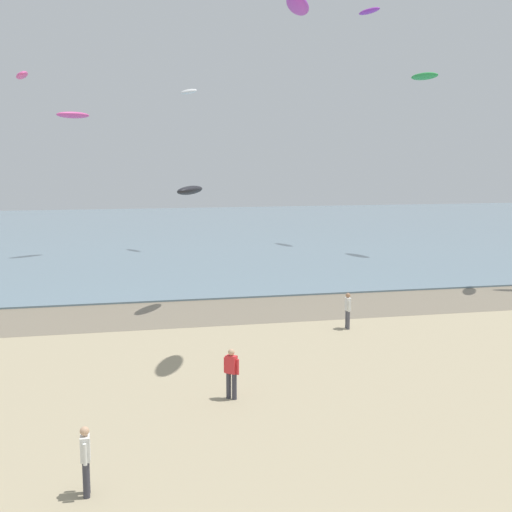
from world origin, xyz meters
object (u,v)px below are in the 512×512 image
at_px(person_right_flank, 231,372).
at_px(kite_aloft_0, 189,92).
at_px(person_nearest_camera, 86,459).
at_px(kite_aloft_2, 73,115).
at_px(kite_aloft_6, 424,76).
at_px(kite_aloft_9, 190,190).
at_px(kite_aloft_8, 22,75).
at_px(person_by_waterline, 348,310).
at_px(kite_aloft_4, 369,11).
at_px(kite_aloft_5, 298,5).

height_order(person_right_flank, kite_aloft_0, kite_aloft_0).
height_order(person_nearest_camera, kite_aloft_2, kite_aloft_2).
xyz_separation_m(kite_aloft_6, kite_aloft_9, (-20.67, -15.44, -8.14)).
xyz_separation_m(kite_aloft_2, kite_aloft_8, (-1.35, -20.03, 0.64)).
bearing_deg(person_right_flank, person_by_waterline, 48.45).
relative_size(kite_aloft_2, kite_aloft_8, 1.55).
bearing_deg(person_by_waterline, kite_aloft_8, 155.70).
bearing_deg(kite_aloft_2, kite_aloft_0, -22.98).
height_order(kite_aloft_4, kite_aloft_6, kite_aloft_4).
bearing_deg(kite_aloft_9, kite_aloft_5, -134.85).
relative_size(person_by_waterline, kite_aloft_2, 0.59).
bearing_deg(person_nearest_camera, kite_aloft_4, 60.80).
bearing_deg(kite_aloft_5, kite_aloft_0, -161.89).
xyz_separation_m(kite_aloft_2, kite_aloft_5, (9.71, -30.73, 2.16)).
bearing_deg(kite_aloft_8, kite_aloft_2, -12.14).
xyz_separation_m(person_nearest_camera, person_by_waterline, (11.43, 13.37, 0.00)).
bearing_deg(kite_aloft_6, person_right_flank, -51.81).
bearing_deg(person_by_waterline, kite_aloft_5, -132.57).
bearing_deg(kite_aloft_6, kite_aloft_9, -69.36).
height_order(kite_aloft_0, kite_aloft_6, kite_aloft_6).
bearing_deg(kite_aloft_4, kite_aloft_5, 137.53).
bearing_deg(kite_aloft_9, kite_aloft_2, 46.99).
xyz_separation_m(kite_aloft_2, kite_aloft_6, (27.46, -5.31, 3.07)).
bearing_deg(kite_aloft_4, kite_aloft_2, 78.68).
bearing_deg(kite_aloft_5, kite_aloft_6, 162.65).
height_order(person_nearest_camera, kite_aloft_0, kite_aloft_0).
relative_size(person_nearest_camera, kite_aloft_4, 0.61).
relative_size(person_nearest_camera, kite_aloft_2, 0.59).
bearing_deg(person_nearest_camera, kite_aloft_8, 99.48).
xyz_separation_m(kite_aloft_0, kite_aloft_2, (-9.40, -1.64, -2.17)).
height_order(kite_aloft_8, kite_aloft_9, kite_aloft_8).
xyz_separation_m(person_by_waterline, kite_aloft_0, (-4.02, 28.34, 12.60)).
bearing_deg(kite_aloft_8, kite_aloft_9, -103.30).
xyz_separation_m(kite_aloft_4, kite_aloft_8, (-27.08, -22.44, -8.94)).
bearing_deg(kite_aloft_2, kite_aloft_9, -104.72).
xyz_separation_m(person_nearest_camera, kite_aloft_9, (4.80, 19.32, 5.36)).
xyz_separation_m(person_nearest_camera, person_right_flank, (4.48, 5.53, 0.00)).
distance_m(person_nearest_camera, kite_aloft_5, 17.47).
height_order(person_right_flank, kite_aloft_5, kite_aloft_5).
bearing_deg(kite_aloft_5, kite_aloft_4, 171.77).
xyz_separation_m(person_by_waterline, kite_aloft_2, (-13.42, 26.70, 10.43)).
distance_m(kite_aloft_6, kite_aloft_9, 27.05).
height_order(person_right_flank, kite_aloft_6, kite_aloft_6).
height_order(person_nearest_camera, kite_aloft_6, kite_aloft_6).
bearing_deg(kite_aloft_4, person_nearest_camera, 134.13).
bearing_deg(kite_aloft_5, person_right_flank, -22.86).
distance_m(person_nearest_camera, person_by_waterline, 17.59).
distance_m(kite_aloft_5, kite_aloft_9, 12.67).
height_order(person_nearest_camera, kite_aloft_4, kite_aloft_4).
bearing_deg(kite_aloft_8, person_nearest_camera, -178.80).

